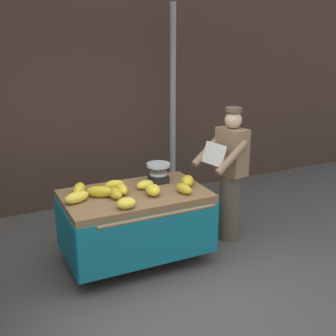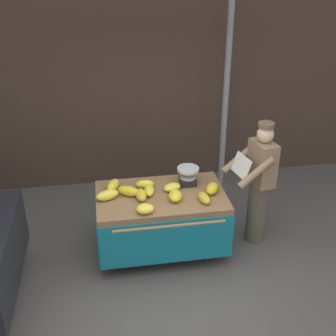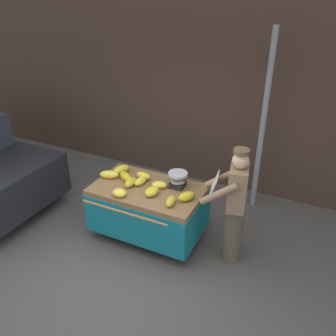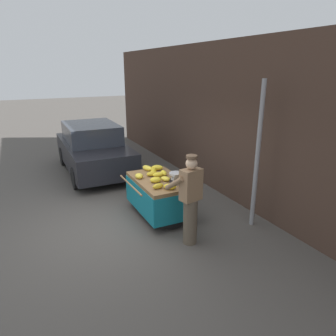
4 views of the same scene
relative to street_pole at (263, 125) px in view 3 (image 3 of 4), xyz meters
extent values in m
plane|color=#514C47|center=(-1.23, -2.60, -1.48)|extent=(60.00, 60.00, 0.00)
cube|color=#473328|center=(-1.23, 0.53, 0.41)|extent=(16.00, 0.24, 3.79)
cylinder|color=gray|center=(0.00, 0.00, 0.00)|extent=(0.09, 0.09, 2.97)
cube|color=olive|center=(-1.24, -1.57, -0.67)|extent=(1.60, 0.96, 0.08)
cylinder|color=black|center=(-1.96, -1.57, -1.11)|extent=(0.05, 0.75, 0.75)
cylinder|color=#B7B7BC|center=(-1.99, -1.57, -1.11)|extent=(0.01, 0.14, 0.14)
cylinder|color=black|center=(-0.52, -1.57, -1.11)|extent=(0.05, 0.75, 0.75)
cylinder|color=#B7B7BC|center=(-0.49, -1.57, -1.11)|extent=(0.01, 0.14, 0.14)
cylinder|color=#4C4742|center=(-1.24, -1.17, -1.10)|extent=(0.05, 0.05, 0.77)
cube|color=#147284|center=(-1.24, -2.05, -1.01)|extent=(1.60, 0.02, 0.60)
cube|color=#147284|center=(-1.24, -1.09, -1.01)|extent=(1.60, 0.02, 0.60)
cube|color=#147284|center=(-2.04, -1.57, -1.01)|extent=(0.02, 0.96, 0.60)
cube|color=#147284|center=(-0.44, -1.57, -1.01)|extent=(0.02, 0.96, 0.60)
cylinder|color=olive|center=(-1.24, -2.23, -0.65)|extent=(1.28, 0.04, 0.04)
cube|color=black|center=(-0.86, -1.36, -0.58)|extent=(0.20, 0.20, 0.09)
cylinder|color=#B7B7BC|center=(-0.86, -1.36, -0.48)|extent=(0.02, 0.02, 0.11)
cylinder|color=#B7B7BC|center=(-0.86, -1.36, -0.41)|extent=(0.28, 0.28, 0.04)
cylinder|color=#B7B7BC|center=(-0.86, -1.36, -0.52)|extent=(0.21, 0.21, 0.03)
ellipsoid|color=yellow|center=(-1.82, -1.36, -0.57)|extent=(0.23, 0.30, 0.13)
ellipsoid|color=gold|center=(-1.64, -1.53, -0.57)|extent=(0.31, 0.25, 0.13)
ellipsoid|color=yellow|center=(-1.48, -1.94, -0.57)|extent=(0.21, 0.17, 0.11)
ellipsoid|color=gold|center=(-1.50, -1.63, -0.57)|extent=(0.14, 0.27, 0.11)
ellipsoid|color=yellow|center=(-1.42, -1.38, -0.57)|extent=(0.24, 0.12, 0.12)
ellipsoid|color=yellow|center=(-1.09, -1.49, -0.58)|extent=(0.26, 0.22, 0.10)
ellipsoid|color=gold|center=(-0.75, -1.82, -0.58)|extent=(0.15, 0.26, 0.11)
ellipsoid|color=yellow|center=(-1.38, -1.52, -0.58)|extent=(0.15, 0.28, 0.11)
ellipsoid|color=yellow|center=(-1.09, -1.72, -0.57)|extent=(0.20, 0.27, 0.12)
ellipsoid|color=yellow|center=(-1.90, -1.57, -0.57)|extent=(0.32, 0.23, 0.12)
ellipsoid|color=gold|center=(-0.61, -1.63, -0.57)|extent=(0.25, 0.29, 0.12)
cylinder|color=brown|center=(0.05, -1.54, -1.04)|extent=(0.26, 0.26, 0.88)
cube|color=#8C6B4C|center=(0.05, -1.54, -0.31)|extent=(0.30, 0.42, 0.58)
sphere|color=#DBB28E|center=(0.05, -1.54, 0.08)|extent=(0.21, 0.21, 0.21)
cylinder|color=brown|center=(0.05, -1.54, 0.21)|extent=(0.20, 0.20, 0.05)
cylinder|color=#8C6B4C|center=(-0.11, -1.79, -0.30)|extent=(0.49, 0.18, 0.37)
cylinder|color=#8C6B4C|center=(-0.20, -1.38, -0.30)|extent=(0.49, 0.18, 0.37)
cube|color=silver|center=(-0.24, -1.60, -0.29)|extent=(0.16, 0.35, 0.25)
cylinder|color=black|center=(-3.68, -1.37, -1.18)|extent=(0.60, 0.19, 0.60)
camera|label=1|loc=(-2.90, -5.89, 1.14)|focal=47.05mm
camera|label=2|loc=(-1.92, -6.21, 2.20)|focal=47.07mm
camera|label=3|loc=(0.91, -5.34, 1.98)|focal=37.19mm
camera|label=4|loc=(4.49, -4.18, 1.68)|focal=33.10mm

